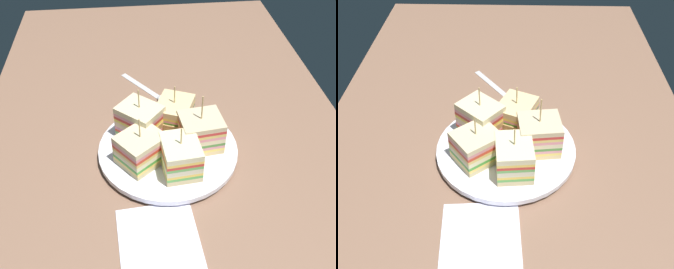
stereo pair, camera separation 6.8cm
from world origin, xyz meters
The scene contains 10 objects.
ground_plane centered at (0.00, 0.00, -0.90)cm, with size 129.81×72.08×1.80cm, color #835F4A.
plate centered at (0.00, 0.00, 1.07)cm, with size 24.95×24.95×1.77cm.
sandwich_wedge_0 centered at (-2.97, 4.88, 4.60)cm, with size 9.37×9.55×9.35cm.
sandwich_wedge_1 centered at (-5.51, -1.50, 4.70)cm, with size 7.80×6.64×9.03cm.
sandwich_wedge_2 centered at (0.33, -5.71, 4.82)cm, with size 7.18×7.97×10.74cm.
sandwich_wedge_3 centered at (5.43, -1.75, 4.62)cm, with size 9.05×8.40×9.17cm.
sandwich_wedge_4 centered at (3.34, 4.63, 5.15)cm, with size 9.08×9.24×10.43cm.
chip_pile centered at (-1.28, -1.36, 2.79)cm, with size 7.46×7.66×2.72cm.
spoon centered at (17.99, 0.70, 0.38)cm, with size 13.58×10.86×1.00cm.
napkin centered at (-18.21, 3.23, 0.25)cm, with size 13.35×11.85×0.50cm, color white.
Camera 1 is at (-50.09, 5.34, 50.02)cm, focal length 41.50 mm.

